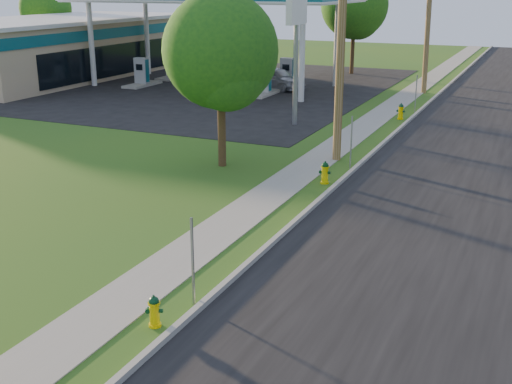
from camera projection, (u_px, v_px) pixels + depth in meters
road at (439, 242)px, 17.25m from camera, size 8.00×120.00×0.02m
curb at (300, 218)px, 18.80m from camera, size 0.15×120.00×0.15m
sidewalk at (246, 212)px, 19.51m from camera, size 1.50×120.00×0.03m
forecourt at (189, 84)px, 44.36m from camera, size 26.00×28.00×0.02m
utility_pole_mid at (341, 31)px, 23.79m from camera, size 1.40×0.32×9.80m
utility_pole_far at (429, 15)px, 39.42m from camera, size 1.40×0.32×9.50m
sign_post_near at (193, 262)px, 13.59m from camera, size 0.05×0.04×2.00m
sign_post_mid at (351, 143)px, 23.81m from camera, size 0.05×0.04×2.00m
sign_post_far at (416, 94)px, 34.37m from camera, size 0.05×0.04×2.00m
fuel_pump_nw at (142, 75)px, 43.40m from camera, size 1.20×3.20×1.90m
fuel_pump_ne at (263, 83)px, 39.85m from camera, size 1.20×3.20×1.90m
fuel_pump_sw at (173, 69)px, 46.86m from camera, size 1.20×3.20×1.90m
fuel_pump_se at (287, 76)px, 43.32m from camera, size 1.20×3.20×1.90m
convenience_store at (61, 47)px, 48.03m from camera, size 10.40×22.40×4.25m
price_pylon at (297, 11)px, 29.94m from camera, size 0.34×2.04×6.85m
tree_verge at (222, 56)px, 23.12m from camera, size 4.25×4.25×6.44m
tree_lot at (355, 8)px, 47.97m from camera, size 5.04×5.04×7.65m
tree_back at (46, 10)px, 56.58m from camera, size 4.51×4.51×6.83m
hydrant_near at (154, 311)px, 12.90m from camera, size 0.36×0.32×0.69m
hydrant_mid at (325, 173)px, 22.19m from camera, size 0.41×0.36×0.80m
hydrant_far at (401, 111)px, 32.78m from camera, size 0.44×0.39×0.84m
car_silver at (276, 78)px, 42.17m from camera, size 4.58×3.19×1.45m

